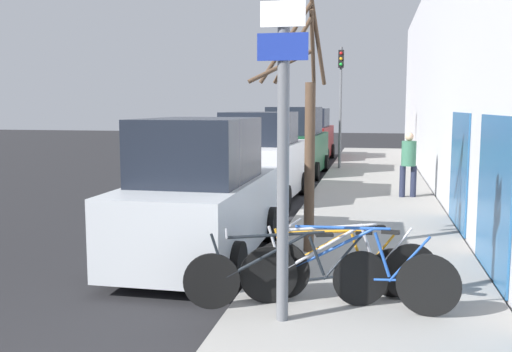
# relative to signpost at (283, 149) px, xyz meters

# --- Properties ---
(ground_plane) EXTENTS (80.00, 80.00, 0.00)m
(ground_plane) POSITION_rel_signpost_xyz_m (-1.67, 7.51, -2.03)
(ground_plane) COLOR black
(sidewalk_curb) EXTENTS (3.20, 32.00, 0.15)m
(sidewalk_curb) POSITION_rel_signpost_xyz_m (0.93, 10.31, -1.96)
(sidewalk_curb) COLOR gray
(sidewalk_curb) RESTS_ON ground
(building_facade) EXTENTS (0.23, 32.00, 6.50)m
(building_facade) POSITION_rel_signpost_xyz_m (2.67, 10.23, 1.20)
(building_facade) COLOR #BCBCC1
(building_facade) RESTS_ON ground
(signpost) EXTENTS (0.53, 0.15, 3.54)m
(signpost) POSITION_rel_signpost_xyz_m (0.00, 0.00, 0.00)
(signpost) COLOR #595B60
(signpost) RESTS_ON sidewalk_curb
(bicycle_0) EXTENTS (2.32, 0.73, 0.91)m
(bicycle_0) POSITION_rel_signpost_xyz_m (-0.01, 0.39, -1.49)
(bicycle_0) COLOR black
(bicycle_0) RESTS_ON sidewalk_curb
(bicycle_1) EXTENTS (2.40, 0.53, 0.98)m
(bicycle_1) POSITION_rel_signpost_xyz_m (0.72, 0.57, -1.47)
(bicycle_1) COLOR black
(bicycle_1) RESTS_ON sidewalk_curb
(bicycle_2) EXTENTS (2.32, 0.75, 0.95)m
(bicycle_2) POSITION_rel_signpost_xyz_m (0.58, 0.73, -1.48)
(bicycle_2) COLOR black
(bicycle_2) RESTS_ON sidewalk_curb
(bicycle_3) EXTENTS (2.05, 0.44, 0.84)m
(bicycle_3) POSITION_rel_signpost_xyz_m (0.49, 0.96, -1.52)
(bicycle_3) COLOR black
(bicycle_3) RESTS_ON sidewalk_curb
(parked_car_0) EXTENTS (1.98, 4.38, 2.29)m
(parked_car_0) POSITION_rel_signpost_xyz_m (-1.77, 2.75, -1.01)
(parked_car_0) COLOR #B2B7BC
(parked_car_0) RESTS_ON ground
(parked_car_1) EXTENTS (2.11, 4.42, 2.33)m
(parked_car_1) POSITION_rel_signpost_xyz_m (-1.92, 8.55, -0.97)
(parked_car_1) COLOR silver
(parked_car_1) RESTS_ON ground
(parked_car_2) EXTENTS (2.18, 4.45, 2.45)m
(parked_car_2) POSITION_rel_signpost_xyz_m (-1.82, 14.27, -0.93)
(parked_car_2) COLOR #144728
(parked_car_2) RESTS_ON ground
(parked_car_3) EXTENTS (2.14, 4.62, 2.37)m
(parked_car_3) POSITION_rel_signpost_xyz_m (-1.98, 19.88, -0.94)
(parked_car_3) COLOR maroon
(parked_car_3) RESTS_ON ground
(pedestrian_near) EXTENTS (0.43, 0.37, 1.66)m
(pedestrian_near) POSITION_rel_signpost_xyz_m (1.82, 9.08, -0.92)
(pedestrian_near) COLOR #1E2338
(pedestrian_near) RESTS_ON sidewalk_curb
(street_tree) EXTENTS (1.12, 1.30, 3.99)m
(street_tree) POSITION_rel_signpost_xyz_m (-0.11, 3.09, -0.01)
(street_tree) COLOR #4C3828
(street_tree) RESTS_ON sidewalk_curb
(traffic_light) EXTENTS (0.20, 0.30, 4.50)m
(traffic_light) POSITION_rel_signpost_xyz_m (-0.32, 15.63, 1.00)
(traffic_light) COLOR #595B60
(traffic_light) RESTS_ON sidewalk_curb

